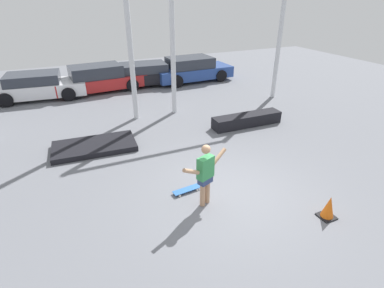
{
  "coord_description": "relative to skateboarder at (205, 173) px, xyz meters",
  "views": [
    {
      "loc": [
        -3.47,
        -5.37,
        4.67
      ],
      "look_at": [
        -0.3,
        1.7,
        0.73
      ],
      "focal_mm": 28.0,
      "sensor_mm": 36.0,
      "label": 1
    }
  ],
  "objects": [
    {
      "name": "ground_plane",
      "position": [
        0.76,
        0.08,
        -0.9
      ],
      "size": [
        36.0,
        36.0,
        0.0
      ],
      "primitive_type": "plane",
      "color": "slate"
    },
    {
      "name": "skateboarder",
      "position": [
        0.0,
        0.0,
        0.0
      ],
      "size": [
        1.37,
        0.6,
        1.62
      ],
      "rotation": [
        0.0,
        0.0,
        0.37
      ],
      "color": "tan",
      "rests_on": "ground_plane"
    },
    {
      "name": "skateboard",
      "position": [
        -0.21,
        0.63,
        -0.84
      ],
      "size": [
        0.78,
        0.3,
        0.08
      ],
      "rotation": [
        0.0,
        0.0,
        0.1
      ],
      "color": "#2D66B2",
      "rests_on": "ground_plane"
    },
    {
      "name": "grind_box",
      "position": [
        3.66,
        3.71,
        -0.67
      ],
      "size": [
        2.83,
        0.65,
        0.45
      ],
      "primitive_type": "cube",
      "rotation": [
        0.0,
        0.0,
        -0.02
      ],
      "color": "black",
      "rests_on": "ground_plane"
    },
    {
      "name": "manual_pad",
      "position": [
        -2.06,
        4.12,
        -0.81
      ],
      "size": [
        2.74,
        1.55,
        0.18
      ],
      "primitive_type": "cube",
      "rotation": [
        0.0,
        0.0,
        -0.06
      ],
      "color": "black",
      "rests_on": "ground_plane"
    },
    {
      "name": "canopy_support_left",
      "position": [
        -2.71,
        6.22,
        2.71
      ],
      "size": [
        5.44,
        0.2,
        5.95
      ],
      "color": "silver",
      "rests_on": "ground_plane"
    },
    {
      "name": "canopy_support_right",
      "position": [
        4.22,
        6.22,
        2.71
      ],
      "size": [
        5.44,
        0.2,
        5.95
      ],
      "color": "silver",
      "rests_on": "ground_plane"
    },
    {
      "name": "parked_car_white",
      "position": [
        -3.76,
        10.71,
        -0.29
      ],
      "size": [
        4.47,
        2.27,
        1.23
      ],
      "rotation": [
        0.0,
        0.0,
        -0.09
      ],
      "color": "white",
      "rests_on": "ground_plane"
    },
    {
      "name": "parked_car_red",
      "position": [
        -0.84,
        10.75,
        -0.25
      ],
      "size": [
        4.71,
        2.15,
        1.35
      ],
      "rotation": [
        0.0,
        0.0,
        0.08
      ],
      "color": "red",
      "rests_on": "ground_plane"
    },
    {
      "name": "parked_car_black",
      "position": [
        1.73,
        10.91,
        -0.31
      ],
      "size": [
        4.58,
        2.22,
        1.2
      ],
      "rotation": [
        0.0,
        0.0,
        -0.08
      ],
      "color": "black",
      "rests_on": "ground_plane"
    },
    {
      "name": "parked_car_blue",
      "position": [
        4.4,
        10.64,
        -0.24
      ],
      "size": [
        4.54,
        2.13,
        1.37
      ],
      "rotation": [
        0.0,
        0.0,
        0.03
      ],
      "color": "#284793",
      "rests_on": "ground_plane"
    },
    {
      "name": "traffic_cone",
      "position": [
        2.37,
        -1.6,
        -0.62
      ],
      "size": [
        0.36,
        0.36,
        0.57
      ],
      "color": "black",
      "rests_on": "ground_plane"
    }
  ]
}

